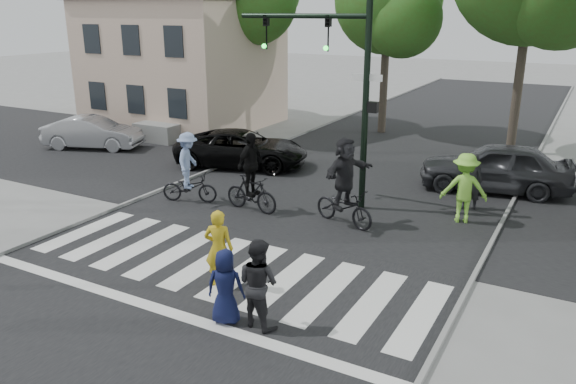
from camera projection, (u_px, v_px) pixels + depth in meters
name	position (u px, v px, depth m)	size (l,w,h in m)	color
ground	(199.00, 285.00, 11.91)	(120.00, 120.00, 0.00)	gray
road_stem	(306.00, 213.00, 16.07)	(10.00, 70.00, 0.01)	black
road_cross	(348.00, 186.00, 18.57)	(70.00, 10.00, 0.01)	black
curb_left	(169.00, 187.00, 18.37)	(0.10, 70.00, 0.10)	gray
curb_right	(490.00, 246.00, 13.74)	(0.10, 70.00, 0.10)	gray
crosswalk	(218.00, 272.00, 12.46)	(10.00, 3.85, 0.01)	silver
traffic_signal	(338.00, 72.00, 15.70)	(4.45, 0.29, 6.00)	black
bg_tree_2	(392.00, 5.00, 24.77)	(5.04, 4.80, 8.40)	brown
house	(183.00, 47.00, 27.65)	(8.40, 8.10, 8.82)	beige
pedestrian_woman	(219.00, 249.00, 11.63)	(0.62, 0.40, 1.69)	gold
pedestrian_child	(225.00, 287.00, 10.29)	(0.71, 0.46, 1.45)	#10163C
pedestrian_adult	(258.00, 283.00, 10.14)	(0.83, 0.65, 1.71)	black
cyclist_left	(189.00, 172.00, 16.81)	(1.79, 1.24, 2.14)	black
cyclist_mid	(251.00, 180.00, 16.01)	(1.80, 1.11, 2.31)	black
cyclist_right	(345.00, 186.00, 14.95)	(2.02, 1.87, 2.42)	black
car_suv	(242.00, 149.00, 20.75)	(2.24, 4.85, 1.35)	black
car_silver	(93.00, 133.00, 23.49)	(1.41, 4.05, 1.34)	#ABABB0
car_grey	(495.00, 167.00, 17.88)	(1.87, 4.64, 1.58)	#303134
bystander_hivis	(464.00, 188.00, 15.18)	(1.25, 0.72, 1.93)	#8BE141
bystander_dark	(471.00, 181.00, 16.23)	(0.61, 0.40, 1.68)	black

